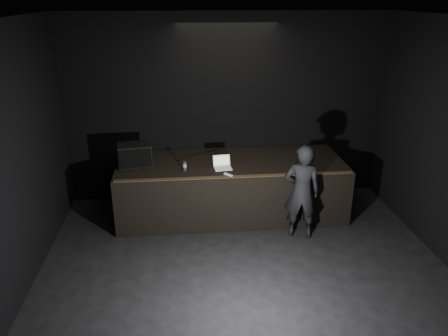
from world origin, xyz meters
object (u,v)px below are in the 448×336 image
Objects in this scene: beer_can at (185,166)px; stage_monitor at (135,155)px; laptop at (222,165)px; person at (302,192)px; stage_riser at (231,187)px.

stage_monitor is at bearing 159.43° from beer_can.
person reaches higher than laptop.
stage_monitor is at bearing -179.42° from stage_riser.
person is (1.05, -0.95, 0.30)m from stage_riser.
person reaches higher than stage_riser.
laptop is 0.64m from beer_can.
laptop is 2.04× the size of beer_can.
laptop is at bearing -18.36° from stage_monitor.
laptop reaches higher than stage_riser.
person is at bearing -42.19° from stage_riser.
laptop is (1.49, -0.27, -0.14)m from stage_monitor.
beer_can is at bearing 178.37° from laptop.
person is at bearing -18.21° from beer_can.
stage_monitor is 3.96× the size of beer_can.
stage_monitor is 1.94× the size of laptop.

